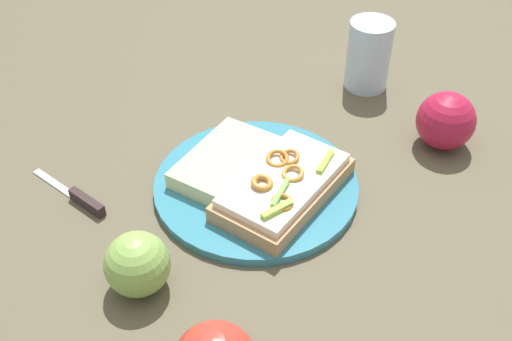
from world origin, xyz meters
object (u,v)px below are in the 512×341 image
apple_0 (446,121)px  apple_2 (137,264)px  plate (256,186)px  bread_slice_side (230,163)px  drinking_glass (369,55)px  sandwich (284,186)px  knife (79,197)px

apple_0 → apple_2: size_ratio=1.13×
plate → apple_0: (0.23, 0.17, 0.03)m
bread_slice_side → drinking_glass: 0.31m
apple_2 → apple_0: bearing=49.7°
sandwich → knife: sandwich is taller
plate → apple_2: apple_2 is taller
bread_slice_side → apple_0: (0.27, 0.15, 0.02)m
plate → apple_2: size_ratio=3.65×
sandwich → apple_0: size_ratio=2.54×
plate → drinking_glass: size_ratio=2.41×
plate → knife: (-0.21, -0.09, 0.00)m
plate → apple_2: (-0.08, -0.19, 0.03)m
sandwich → apple_2: size_ratio=2.86×
apple_0 → drinking_glass: size_ratio=0.74×
bread_slice_side → plate: bearing=86.5°
apple_2 → knife: 0.17m
drinking_glass → bread_slice_side: bearing=-116.6°
sandwich → apple_2: 0.21m
bread_slice_side → drinking_glass: drinking_glass is taller
plate → bread_slice_side: 0.05m
sandwich → bread_slice_side: 0.09m
plate → apple_0: bearing=36.6°
apple_0 → apple_2: bearing=-130.3°
sandwich → apple_0: bearing=153.0°
apple_0 → drinking_glass: bearing=136.5°
bread_slice_side → apple_0: 0.31m
apple_2 → knife: (-0.13, 0.10, -0.03)m
drinking_glass → knife: 0.49m
sandwich → drinking_glass: bearing=-172.1°
sandwich → apple_0: 0.26m
bread_slice_side → knife: bearing=-44.4°
bread_slice_side → apple_0: size_ratio=1.77×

